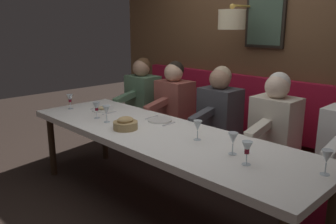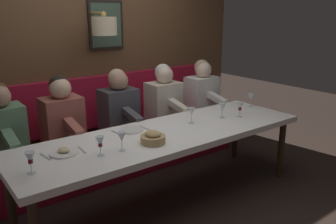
# 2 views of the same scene
# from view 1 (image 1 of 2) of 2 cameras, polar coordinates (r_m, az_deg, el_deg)

# --- Properties ---
(ground_plane) EXTENTS (12.00, 12.00, 0.00)m
(ground_plane) POSITION_cam_1_polar(r_m,az_deg,el_deg) (3.35, -1.36, -15.41)
(ground_plane) COLOR black
(dining_table) EXTENTS (0.90, 2.96, 0.74)m
(dining_table) POSITION_cam_1_polar(r_m,az_deg,el_deg) (3.07, -1.43, -4.29)
(dining_table) COLOR white
(dining_table) RESTS_ON ground_plane
(banquette_bench) EXTENTS (0.52, 3.16, 0.45)m
(banquette_bench) POSITION_cam_1_polar(r_m,az_deg,el_deg) (3.85, 8.43, -7.73)
(banquette_bench) COLOR maroon
(banquette_bench) RESTS_ON ground_plane
(back_wall_panel) EXTENTS (0.59, 4.36, 2.90)m
(back_wall_panel) POSITION_cam_1_polar(r_m,az_deg,el_deg) (4.06, 14.02, 9.69)
(back_wall_panel) COLOR brown
(back_wall_panel) RESTS_ON ground_plane
(diner_near) EXTENTS (0.60, 0.40, 0.79)m
(diner_near) POSITION_cam_1_polar(r_m,az_deg,el_deg) (3.34, 17.20, -0.98)
(diner_near) COLOR beige
(diner_near) RESTS_ON banquette_bench
(diner_middle) EXTENTS (0.60, 0.40, 0.79)m
(diner_middle) POSITION_cam_1_polar(r_m,az_deg,el_deg) (3.68, 8.46, 0.87)
(diner_middle) COLOR #3D3D42
(diner_middle) RESTS_ON banquette_bench
(diner_far) EXTENTS (0.60, 0.40, 0.79)m
(diner_far) POSITION_cam_1_polar(r_m,az_deg,el_deg) (4.10, 1.02, 2.43)
(diner_far) COLOR #934C42
(diner_far) RESTS_ON banquette_bench
(diner_farthest) EXTENTS (0.60, 0.40, 0.79)m
(diner_farthest) POSITION_cam_1_polar(r_m,az_deg,el_deg) (4.52, -4.23, 3.50)
(diner_farthest) COLOR #567A5B
(diner_farthest) RESTS_ON banquette_bench
(place_setting_0) EXTENTS (0.24, 0.32, 0.01)m
(place_setting_0) POSITION_cam_1_polar(r_m,az_deg,el_deg) (3.38, -1.33, -1.36)
(place_setting_0) COLOR silver
(place_setting_0) RESTS_ON dining_table
(place_setting_1) EXTENTS (0.24, 0.32, 0.05)m
(place_setting_1) POSITION_cam_1_polar(r_m,az_deg,el_deg) (3.84, -10.61, 0.43)
(place_setting_1) COLOR white
(place_setting_1) RESTS_ON dining_table
(wine_glass_0) EXTENTS (0.07, 0.07, 0.16)m
(wine_glass_0) POSITION_cam_1_polar(r_m,az_deg,el_deg) (2.54, 10.63, -4.35)
(wine_glass_0) COLOR silver
(wine_glass_0) RESTS_ON dining_table
(wine_glass_1) EXTENTS (0.07, 0.07, 0.16)m
(wine_glass_1) POSITION_cam_1_polar(r_m,az_deg,el_deg) (3.36, -10.08, 0.26)
(wine_glass_1) COLOR silver
(wine_glass_1) RESTS_ON dining_table
(wine_glass_2) EXTENTS (0.07, 0.07, 0.16)m
(wine_glass_2) POSITION_cam_1_polar(r_m,az_deg,el_deg) (3.98, -15.80, 2.11)
(wine_glass_2) COLOR silver
(wine_glass_2) RESTS_ON dining_table
(wine_glass_3) EXTENTS (0.07, 0.07, 0.16)m
(wine_glass_3) POSITION_cam_1_polar(r_m,az_deg,el_deg) (2.82, 4.88, -2.31)
(wine_glass_3) COLOR silver
(wine_glass_3) RESTS_ON dining_table
(wine_glass_4) EXTENTS (0.07, 0.07, 0.16)m
(wine_glass_4) POSITION_cam_1_polar(r_m,az_deg,el_deg) (3.52, -11.64, 0.81)
(wine_glass_4) COLOR silver
(wine_glass_4) RESTS_ON dining_table
(wine_glass_5) EXTENTS (0.07, 0.07, 0.16)m
(wine_glass_5) POSITION_cam_1_polar(r_m,az_deg,el_deg) (2.38, 24.61, -6.75)
(wine_glass_5) COLOR silver
(wine_glass_5) RESTS_ON dining_table
(wine_glass_6) EXTENTS (0.07, 0.07, 0.16)m
(wine_glass_6) POSITION_cam_1_polar(r_m,az_deg,el_deg) (2.38, 12.85, -5.84)
(wine_glass_6) COLOR silver
(wine_glass_6) RESTS_ON dining_table
(bread_bowl) EXTENTS (0.22, 0.22, 0.12)m
(bread_bowl) POSITION_cam_1_polar(r_m,az_deg,el_deg) (3.13, -7.00, -1.95)
(bread_bowl) COLOR tan
(bread_bowl) RESTS_ON dining_table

